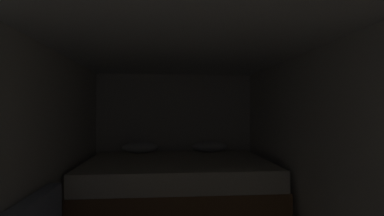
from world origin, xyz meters
TOP-DOWN VIEW (x-y plane):
  - wall_back at (0.00, 4.84)m, footprint 2.61×0.05m
  - wall_left at (-1.28, 2.14)m, footprint 0.05×5.35m
  - wall_right at (1.28, 2.14)m, footprint 0.05×5.35m
  - ceiling_slab at (0.00, 2.14)m, footprint 2.61×5.35m
  - bed at (0.00, 3.87)m, footprint 2.39×1.81m

SIDE VIEW (x-z plane):
  - bed at x=0.00m, z-range -0.08..0.85m
  - wall_back at x=0.00m, z-range 0.00..2.01m
  - wall_left at x=-1.28m, z-range 0.00..2.01m
  - wall_right at x=1.28m, z-range 0.00..2.01m
  - ceiling_slab at x=0.00m, z-range 2.01..2.06m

